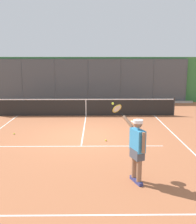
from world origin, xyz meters
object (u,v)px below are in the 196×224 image
object	(u,v)px
tennis_ball_mid_court	(132,121)
tennis_ball_by_sideline	(14,134)
tennis_player	(137,146)
tennis_ball_near_net	(106,140)

from	to	relation	value
tennis_ball_mid_court	tennis_ball_by_sideline	xyz separation A→B (m)	(5.41, 2.32, 0.00)
tennis_player	tennis_ball_mid_court	world-z (taller)	tennis_player
tennis_ball_near_net	tennis_player	bearing A→B (deg)	100.50
tennis_ball_mid_court	tennis_ball_near_net	xyz separation A→B (m)	(1.50, 3.30, 0.00)
tennis_player	tennis_ball_mid_court	size ratio (longest dim) A/B	30.10
tennis_ball_mid_court	tennis_ball_near_net	world-z (taller)	same
tennis_ball_mid_court	tennis_ball_by_sideline	size ratio (longest dim) A/B	1.00
tennis_player	tennis_ball_near_net	distance (m)	3.67
tennis_ball_by_sideline	tennis_ball_near_net	bearing A→B (deg)	165.92
tennis_ball_by_sideline	tennis_ball_mid_court	bearing A→B (deg)	-156.77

